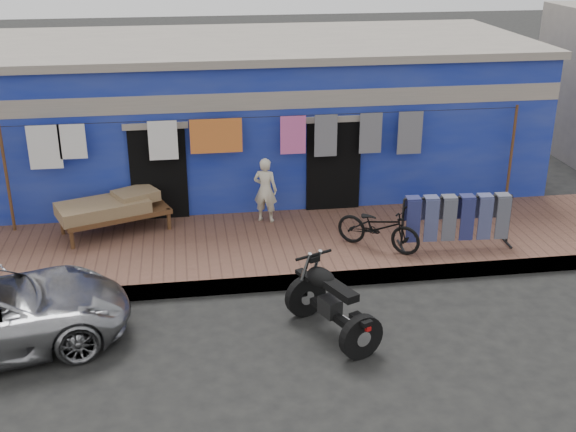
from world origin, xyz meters
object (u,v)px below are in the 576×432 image
object	(u,v)px
charpoy	(115,214)
seated_person	(265,190)
motorcycle	(332,301)
bicycle	(379,222)
jeans_rack	(456,220)

from	to	relation	value
charpoy	seated_person	bearing A→B (deg)	2.35
seated_person	charpoy	distance (m)	2.91
motorcycle	bicycle	bearing A→B (deg)	36.77
motorcycle	jeans_rack	size ratio (longest dim) A/B	0.89
bicycle	jeans_rack	bearing A→B (deg)	-55.27
seated_person	charpoy	xyz separation A→B (m)	(-2.89, -0.12, -0.30)
motorcycle	charpoy	bearing A→B (deg)	107.33
motorcycle	jeans_rack	distance (m)	3.63
seated_person	motorcycle	xyz separation A→B (m)	(0.51, -4.00, -0.32)
seated_person	charpoy	bearing A→B (deg)	25.31
bicycle	motorcycle	world-z (taller)	bicycle
bicycle	seated_person	bearing A→B (deg)	87.52
bicycle	jeans_rack	distance (m)	1.43
seated_person	bicycle	bearing A→B (deg)	162.42
bicycle	motorcycle	xyz separation A→B (m)	(-1.35, -2.41, -0.18)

